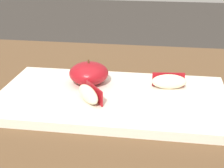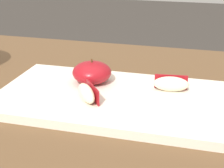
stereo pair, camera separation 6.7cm
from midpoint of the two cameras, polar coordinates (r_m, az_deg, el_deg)
The scene contains 5 objects.
dining_table at distance 0.73m, azimuth 4.71°, elevation -11.09°, with size 1.29×0.81×0.76m.
cutting_board at distance 0.68m, azimuth 2.82°, elevation -2.27°, with size 0.44×0.25×0.02m.
apple_half_skin_up at distance 0.72m, azimuth -0.65°, elevation 1.86°, with size 0.08×0.08×0.05m.
apple_wedge_back at distance 0.70m, azimuth 12.33°, elevation -0.02°, with size 0.07×0.03×0.03m.
apple_wedge_right at distance 0.64m, azimuth -1.14°, elevation -1.55°, with size 0.06×0.07×0.03m.
Camera 2 is at (0.13, -0.59, 1.05)m, focal length 56.06 mm.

